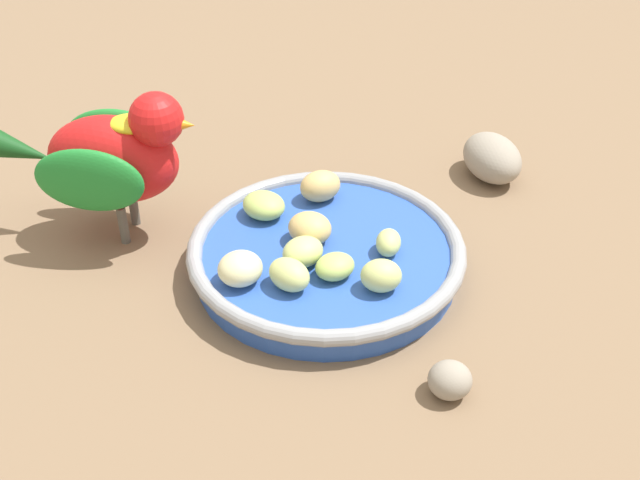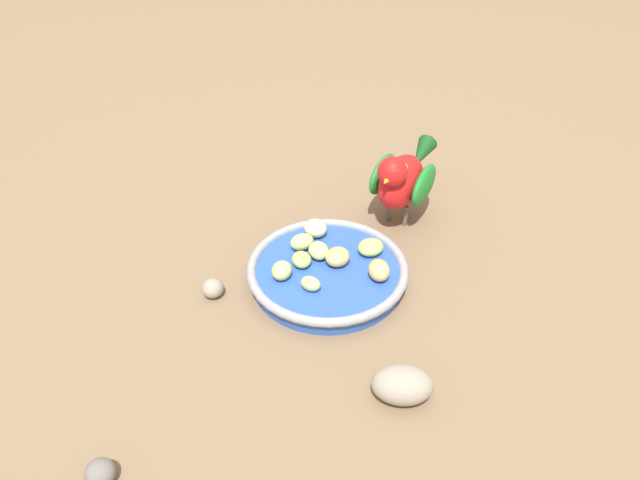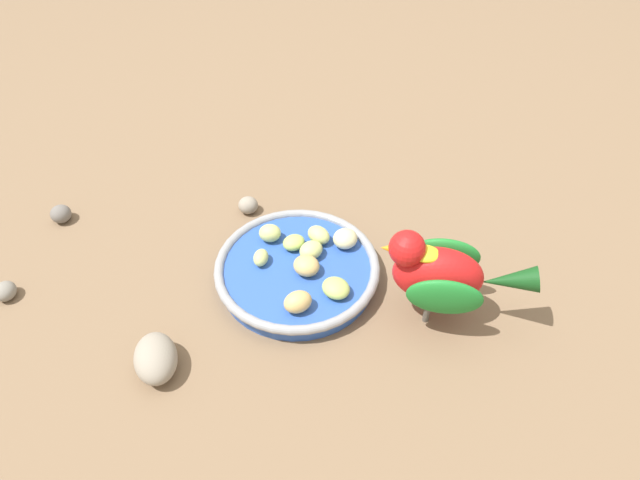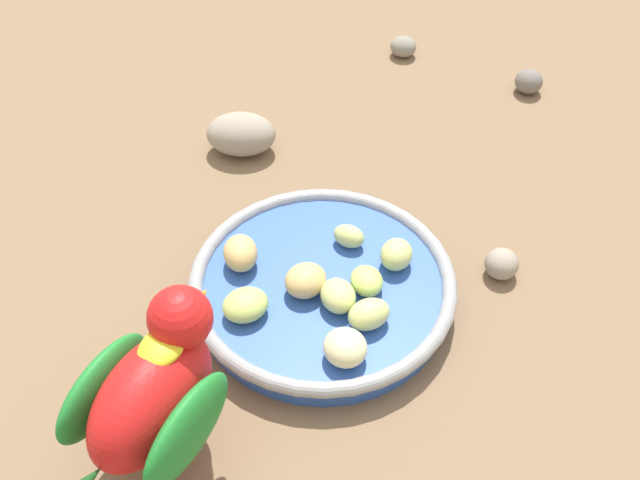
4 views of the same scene
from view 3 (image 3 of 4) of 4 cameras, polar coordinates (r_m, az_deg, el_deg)
ground_plane at (r=0.80m, az=-2.30°, el=-3.64°), size 4.00×4.00×0.00m
feeding_bowl at (r=0.79m, az=-2.05°, el=-3.11°), size 0.23×0.23×0.03m
apple_piece_0 at (r=0.78m, az=-6.14°, el=-1.97°), size 0.02×0.03×0.02m
apple_piece_1 at (r=0.81m, az=-0.14°, el=0.52°), size 0.05×0.04×0.02m
apple_piece_2 at (r=0.76m, az=-1.41°, el=-2.66°), size 0.05×0.05×0.03m
apple_piece_3 at (r=0.74m, az=1.65°, el=-4.97°), size 0.05×0.05×0.02m
apple_piece_4 at (r=0.80m, az=2.61°, el=0.15°), size 0.05×0.05×0.03m
apple_piece_5 at (r=0.72m, az=-2.31°, el=-6.38°), size 0.05×0.04×0.03m
apple_piece_6 at (r=0.81m, az=-5.18°, el=0.72°), size 0.03×0.03×0.03m
apple_piece_7 at (r=0.80m, az=-2.73°, el=-0.26°), size 0.04×0.04×0.02m
apple_piece_8 at (r=0.79m, az=-0.93°, el=-1.05°), size 0.05×0.04×0.02m
parrot at (r=0.71m, az=12.37°, el=-3.31°), size 0.20×0.10×0.14m
rock_large at (r=0.72m, az=-16.57°, el=-11.61°), size 0.07×0.09×0.04m
pebble_0 at (r=0.88m, az=-29.69°, el=-4.60°), size 0.03×0.04×0.02m
pebble_1 at (r=0.90m, az=-7.41°, el=3.58°), size 0.03×0.03×0.03m
pebble_2 at (r=0.97m, az=-25.14°, el=2.45°), size 0.03×0.03×0.03m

